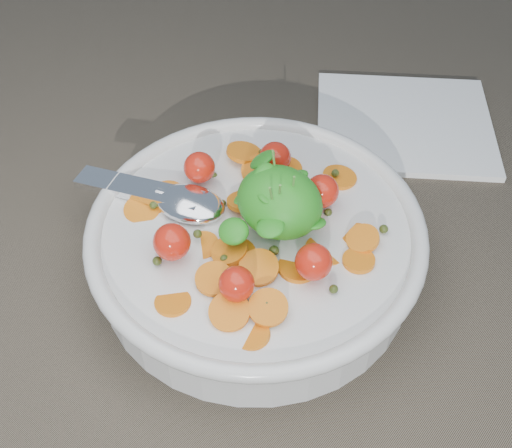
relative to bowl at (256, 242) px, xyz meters
The scene contains 3 objects.
ground 0.04m from the bowl, ahead, with size 6.00×6.00×0.00m, color brown.
bowl is the anchor object (origin of this frame).
napkin 0.25m from the bowl, 90.06° to the left, with size 0.18×0.16×0.01m, color white.
Camera 1 is at (0.19, -0.26, 0.44)m, focal length 45.00 mm.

